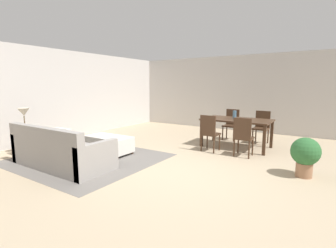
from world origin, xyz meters
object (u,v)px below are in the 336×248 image
object	(u,v)px
dining_chair_far_left	(231,123)
potted_plant	(305,154)
side_table	(26,136)
couch	(60,152)
table_lamp	(24,113)
dining_chair_near_right	(243,135)
vase_centerpiece	(235,115)
ottoman_table	(109,143)
dining_chair_far_right	(262,125)
dining_table	(237,122)
dining_chair_near_left	(209,131)

from	to	relation	value
dining_chair_far_left	potted_plant	distance (m)	3.22
side_table	couch	bearing A→B (deg)	-2.34
table_lamp	potted_plant	world-z (taller)	table_lamp
table_lamp	dining_chair_near_right	world-z (taller)	table_lamp
dining_chair_far_left	vase_centerpiece	bearing A→B (deg)	-66.55
dining_chair_far_left	vase_centerpiece	world-z (taller)	vase_centerpiece
ottoman_table	potted_plant	xyz separation A→B (m)	(4.15, 0.79, 0.19)
dining_chair_far_left	ottoman_table	bearing A→B (deg)	-121.85
couch	dining_chair_far_right	distance (m)	5.29
table_lamp	dining_chair_near_right	size ratio (longest dim) A/B	0.57
dining_chair_far_right	couch	bearing A→B (deg)	-123.56
dining_table	dining_chair_near_right	size ratio (longest dim) A/B	1.89
dining_chair_far_left	dining_chair_near_right	bearing A→B (deg)	-63.13
vase_centerpiece	side_table	bearing A→B (deg)	-137.10
side_table	dining_table	xyz separation A→B (m)	(3.88, 3.49, 0.21)
dining_table	vase_centerpiece	size ratio (longest dim) A/B	8.16
side_table	vase_centerpiece	size ratio (longest dim) A/B	2.80
couch	side_table	world-z (taller)	couch
dining_chair_far_right	potted_plant	xyz separation A→B (m)	(1.30, -2.36, -0.09)
side_table	dining_table	bearing A→B (deg)	41.95
ottoman_table	dining_chair_near_left	xyz separation A→B (m)	(1.99, 1.48, 0.28)
dining_table	dining_chair_far_right	size ratio (longest dim) A/B	1.89
couch	dining_table	world-z (taller)	couch
couch	dining_table	bearing A→B (deg)	55.12
couch	dining_chair_near_left	bearing A→B (deg)	53.07
dining_chair_near_right	dining_chair_far_right	xyz separation A→B (m)	(0.02, 1.70, 0.00)
vase_centerpiece	potted_plant	distance (m)	2.43
ottoman_table	vase_centerpiece	distance (m)	3.35
side_table	dining_chair_near_right	bearing A→B (deg)	31.62
side_table	dining_table	world-z (taller)	dining_table
ottoman_table	dining_chair_far_right	xyz separation A→B (m)	(2.85, 3.15, 0.28)
side_table	dining_chair_near_left	xyz separation A→B (m)	(3.47, 2.68, 0.05)
ottoman_table	dining_chair_far_right	distance (m)	4.26
ottoman_table	table_lamp	distance (m)	2.05
dining_chair_far_left	potted_plant	size ratio (longest dim) A/B	1.27
table_lamp	couch	bearing A→B (deg)	-2.34
dining_chair_far_right	dining_table	bearing A→B (deg)	-117.68
dining_table	dining_chair_near_right	xyz separation A→B (m)	(0.43, -0.84, -0.16)
table_lamp	dining_chair_near_left	xyz separation A→B (m)	(3.47, 2.68, -0.49)
couch	vase_centerpiece	distance (m)	4.35
side_table	vase_centerpiece	bearing A→B (deg)	42.90
dining_chair_far_right	vase_centerpiece	xyz separation A→B (m)	(-0.53, -0.82, 0.35)
dining_table	dining_chair_near_right	distance (m)	0.95
table_lamp	vase_centerpiece	distance (m)	5.19
dining_chair_far_left	dining_chair_far_right	xyz separation A→B (m)	(0.89, -0.01, 0.00)
side_table	vase_centerpiece	xyz separation A→B (m)	(3.80, 3.53, 0.40)
ottoman_table	dining_chair_far_right	size ratio (longest dim) A/B	1.27
potted_plant	couch	bearing A→B (deg)	-154.09
table_lamp	dining_table	bearing A→B (deg)	41.95
ottoman_table	side_table	distance (m)	1.92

